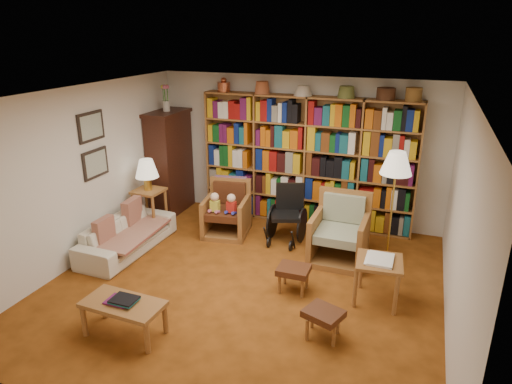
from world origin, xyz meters
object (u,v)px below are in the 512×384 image
at_px(footstool_b, 323,315).
at_px(coffee_table, 123,307).
at_px(side_table_lamp, 149,200).
at_px(armchair_sage, 340,234).
at_px(sofa, 127,235).
at_px(wheelchair, 287,215).
at_px(armchair_leather, 228,211).
at_px(footstool_a, 294,271).
at_px(side_table_papers, 379,267).
at_px(floor_lamp, 396,168).

xyz_separation_m(footstool_b, coffee_table, (-2.07, -0.73, 0.08)).
bearing_deg(side_table_lamp, armchair_sage, 2.22).
height_order(sofa, wheelchair, wheelchair).
height_order(armchair_leather, footstool_a, armchair_leather).
bearing_deg(wheelchair, coffee_table, -108.14).
relative_size(side_table_papers, footstool_a, 1.47).
xyz_separation_m(armchair_sage, wheelchair, (-0.91, 0.31, 0.04)).
bearing_deg(wheelchair, side_table_lamp, -169.30).
relative_size(armchair_leather, footstool_a, 2.19).
height_order(wheelchair, footstool_a, wheelchair).
relative_size(footstool_a, coffee_table, 0.44).
xyz_separation_m(side_table_lamp, armchair_leather, (1.28, 0.37, -0.17)).
relative_size(wheelchair, floor_lamp, 0.56).
relative_size(floor_lamp, footstool_b, 3.41).
relative_size(sofa, footstool_b, 3.56).
bearing_deg(side_table_lamp, floor_lamp, 4.05).
relative_size(armchair_sage, coffee_table, 1.07).
relative_size(sofa, floor_lamp, 1.05).
bearing_deg(footstool_a, side_table_lamp, 160.10).
distance_m(sofa, footstool_b, 3.42).
bearing_deg(armchair_sage, side_table_lamp, -177.78).
relative_size(floor_lamp, coffee_table, 1.80).
relative_size(armchair_leather, footstool_b, 1.84).
height_order(armchair_leather, armchair_sage, armchair_sage).
bearing_deg(footstool_a, armchair_leather, 137.74).
distance_m(wheelchair, side_table_papers, 2.04).
relative_size(side_table_papers, coffee_table, 0.65).
relative_size(armchair_sage, footstool_a, 2.40).
relative_size(side_table_lamp, coffee_table, 0.77).
relative_size(side_table_lamp, side_table_papers, 1.19).
bearing_deg(armchair_leather, coffee_table, -89.52).
bearing_deg(footstool_b, wheelchair, 116.10).
distance_m(armchair_sage, coffee_table, 3.26).
bearing_deg(side_table_lamp, wheelchair, 10.70).
bearing_deg(armchair_leather, armchair_sage, -7.45).
bearing_deg(footstool_a, coffee_table, -134.57).
bearing_deg(footstool_a, sofa, 175.38).
height_order(armchair_sage, side_table_papers, armchair_sage).
bearing_deg(coffee_table, armchair_leather, 90.48).
height_order(floor_lamp, side_table_papers, floor_lamp).
height_order(armchair_leather, coffee_table, armchair_leather).
height_order(footstool_b, coffee_table, coffee_table).
height_order(side_table_lamp, wheelchair, wheelchair).
bearing_deg(sofa, armchair_leather, -43.86).
bearing_deg(sofa, footstool_a, -93.30).
bearing_deg(footstool_a, wheelchair, 110.14).
distance_m(side_table_lamp, armchair_leather, 1.34).
relative_size(armchair_sage, wheelchair, 1.07).
height_order(floor_lamp, footstool_a, floor_lamp).
bearing_deg(floor_lamp, coffee_table, -132.31).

